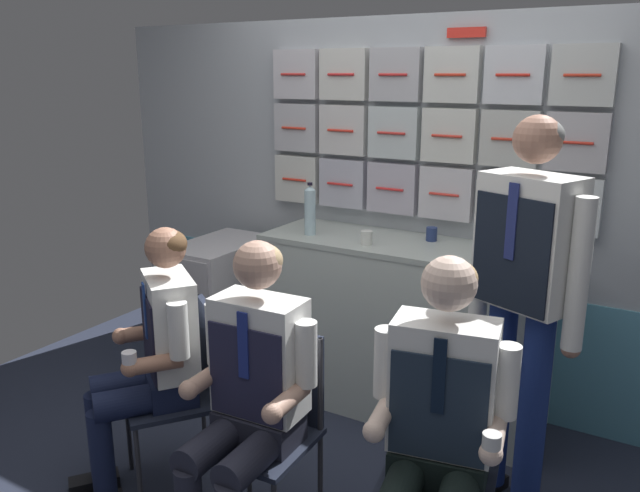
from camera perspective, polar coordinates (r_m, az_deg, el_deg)
galley_bulkhead at (r=3.72m, az=8.44°, el=3.25°), size 4.20×0.14×2.15m
galley_counter at (r=3.63m, az=7.22°, el=-7.13°), size 1.57×0.53×0.97m
service_trolley at (r=4.05m, az=-8.64°, el=-5.13°), size 0.40×0.65×0.86m
folding_chair_left at (r=3.05m, az=-11.30°, el=-11.22°), size 0.56×0.56×0.84m
crew_member_left at (r=2.96m, az=-14.58°, el=-9.06°), size 0.59×0.64×1.22m
folding_chair_center at (r=2.73m, az=-4.27°, el=-14.29°), size 0.42×0.42×0.84m
crew_member_center at (r=2.53m, az=-6.33°, el=-12.46°), size 0.49×0.61×1.25m
folding_chair_near_trolley at (r=2.55m, az=10.81°, el=-16.89°), size 0.47×0.47×0.84m
crew_member_near_trolley at (r=2.32m, az=10.35°, el=-15.10°), size 0.51×0.66×1.27m
crew_member_standing at (r=2.75m, az=17.57°, el=-3.35°), size 0.50×0.37×1.70m
water_bottle_blue_cap at (r=3.15m, az=16.03°, el=0.25°), size 0.06×0.06×0.23m
water_bottle_short at (r=3.60m, az=-0.89°, el=3.19°), size 0.06×0.06×0.29m
espresso_cup_small at (r=3.44m, az=19.18°, el=0.11°), size 0.07×0.07×0.08m
paper_cup_blue at (r=3.54m, az=9.81°, el=1.07°), size 0.06×0.06×0.07m
paper_cup_tan at (r=3.42m, az=4.13°, el=0.77°), size 0.06×0.06×0.07m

